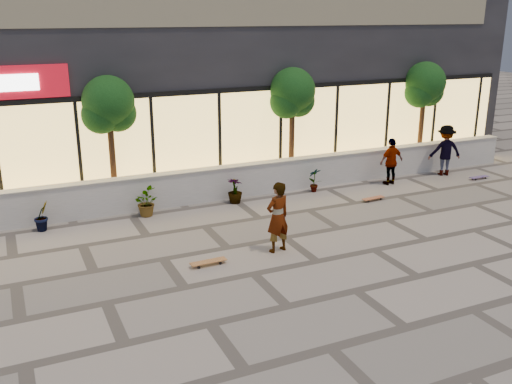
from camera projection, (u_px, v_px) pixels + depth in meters
name	position (u px, v px, depth m)	size (l,w,h in m)	color
ground	(356.00, 291.00, 12.02)	(80.00, 80.00, 0.00)	gray
planter_wall	(231.00, 182.00, 17.94)	(22.00, 0.42, 1.04)	silver
retail_building	(176.00, 50.00, 21.59)	(24.00, 9.17, 8.50)	black
shrub_b	(42.00, 216.00, 15.25)	(0.45, 0.36, 0.81)	#113611
shrub_c	(145.00, 202.00, 16.36)	(0.73, 0.63, 0.81)	#113611
shrub_d	(235.00, 190.00, 17.46)	(0.45, 0.45, 0.81)	#113611
shrub_e	(314.00, 180.00, 18.57)	(0.43, 0.29, 0.81)	#113611
tree_midwest	(109.00, 108.00, 16.43)	(1.60, 1.50, 3.92)	#442A18
tree_mideast	(292.00, 96.00, 18.80)	(1.60, 1.50, 3.92)	#442A18
tree_east	(425.00, 87.00, 20.97)	(1.60, 1.50, 3.92)	#442A18
skater_center	(278.00, 217.00, 13.76)	(0.65, 0.42, 1.77)	white
skater_right_near	(391.00, 162.00, 19.26)	(0.94, 0.39, 1.60)	silver
skater_right_far	(445.00, 150.00, 20.37)	(1.17, 0.67, 1.81)	maroon
skateboard_center	(208.00, 262.00, 13.21)	(0.87, 0.25, 0.10)	#935B30
skateboard_right_near	(373.00, 198.00, 17.76)	(0.80, 0.28, 0.09)	#974F31
skateboard_right_far	(479.00, 177.00, 20.07)	(0.77, 0.21, 0.09)	#554177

